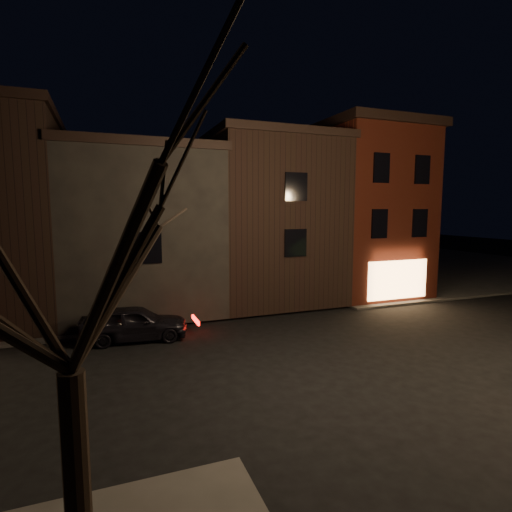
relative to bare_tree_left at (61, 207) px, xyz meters
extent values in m
plane|color=black|center=(8.00, 7.00, -5.43)|extent=(120.00, 120.00, 0.00)
cube|color=#2D2B28|center=(28.00, 27.00, -5.37)|extent=(30.00, 30.00, 0.12)
cube|color=#4E180E|center=(16.00, 16.50, -0.31)|extent=(6.00, 8.00, 10.00)
cube|color=black|center=(16.00, 16.50, 4.94)|extent=(6.50, 8.50, 0.50)
cube|color=#FFBB72|center=(16.00, 12.45, -4.01)|extent=(4.00, 0.12, 2.20)
cube|color=black|center=(9.50, 17.50, -0.81)|extent=(7.00, 10.00, 9.00)
cube|color=black|center=(9.50, 17.50, 3.89)|extent=(7.30, 10.30, 0.40)
cube|color=black|center=(2.25, 17.50, -1.31)|extent=(7.50, 10.00, 8.00)
cube|color=black|center=(2.25, 17.50, 2.89)|extent=(7.80, 10.30, 0.40)
cylinder|color=black|center=(0.00, 0.00, -3.74)|extent=(0.36, 0.36, 3.15)
imported|color=black|center=(1.50, 11.18, -4.70)|extent=(4.45, 2.18, 1.46)
camera|label=1|loc=(0.49, -5.60, -0.03)|focal=28.00mm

